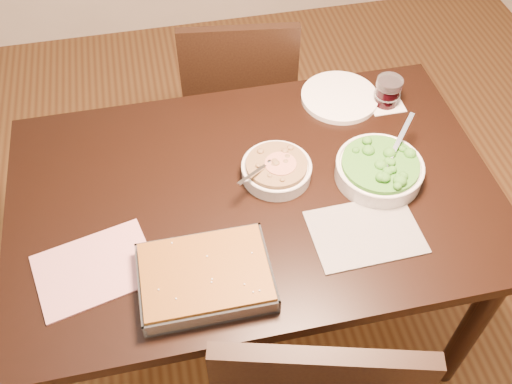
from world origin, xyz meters
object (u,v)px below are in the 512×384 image
Objects in this scene: stew_bowl at (276,169)px; wine_tumbler at (388,91)px; broccoli_bowl at (379,169)px; baking_dish at (205,277)px; dinner_plate at (339,97)px; table at (254,211)px; chair_far at (239,97)px.

wine_tumbler is (0.43, 0.24, 0.02)m from stew_bowl.
broccoli_bowl reaches higher than stew_bowl.
broccoli_bowl is 0.77× the size of baking_dish.
wine_tumbler is 0.16m from dinner_plate.
stew_bowl is at bearing 29.40° from table.
baking_dish is (-0.55, -0.25, -0.01)m from broccoli_bowl.
baking_dish reaches higher than table.
table is 0.50m from dinner_plate.
table is 5.49× the size of broccoli_bowl.
stew_bowl is at bearing 166.86° from broccoli_bowl.
baking_dish is at bearing -141.08° from wine_tumbler.
baking_dish is at bearing -123.60° from table.
chair_far is at bearing 135.20° from wine_tumbler.
baking_dish is 1.30× the size of dinner_plate.
wine_tumbler is (0.68, 0.55, 0.02)m from baking_dish.
dinner_plate is at bearing 48.38° from baking_dish.
broccoli_bowl is 0.28× the size of chair_far.
broccoli_bowl is 2.69× the size of wine_tumbler.
broccoli_bowl is at bearing 118.81° from chair_far.
baking_dish is 0.88m from wine_tumbler.
chair_far is (0.08, 0.69, -0.15)m from table.
broccoli_bowl is 0.36m from dinner_plate.
broccoli_bowl is 0.60m from baking_dish.
wine_tumbler is at bearing 28.95° from stew_bowl.
baking_dish is (-0.26, -0.32, 0.00)m from stew_bowl.
chair_far is at bearing 83.13° from table.
stew_bowl is 0.23× the size of chair_far.
wine_tumbler is (0.14, 0.30, 0.02)m from broccoli_bowl.
broccoli_bowl reaches higher than table.
dinner_plate is at bearing 134.55° from chair_far.
broccoli_bowl is at bearing 24.75° from baking_dish.
dinner_plate is at bearing 42.52° from table.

